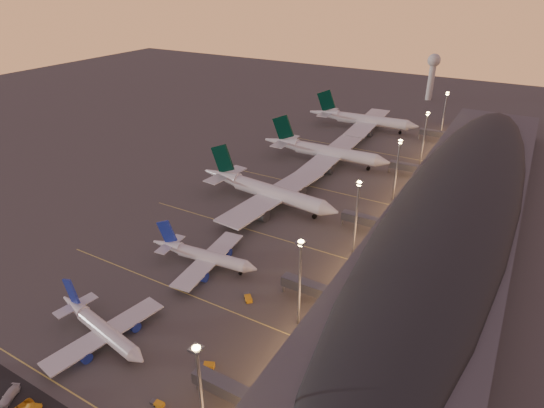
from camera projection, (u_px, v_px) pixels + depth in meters
The scene contains 15 objects.
ground at pixel (191, 282), 136.38m from camera, with size 700.00×700.00×0.00m, color #3D3B38.
airliner_narrow_south at pixel (101, 328), 114.11m from camera, with size 35.36×31.94×12.65m.
airliner_narrow_north at pixel (203, 256), 142.83m from camera, with size 37.78×33.92×13.49m.
airliner_wide_near at pixel (266, 191), 180.94m from camera, with size 64.86×59.37×20.74m.
airliner_wide_mid at pixel (324, 151), 220.87m from camera, with size 65.01×59.08×20.84m.
airliner_wide_far at pixel (362, 120), 268.43m from camera, with size 65.94×60.16×21.10m.
terminal_building at pixel (457, 207), 160.78m from camera, with size 56.35×255.00×17.46m.
light_masts at pixel (382, 177), 162.54m from camera, with size 2.20×217.20×25.90m.
radar_tower at pixel (433, 69), 322.63m from camera, with size 9.00×9.00×32.50m.
lane_markings at pixel (261, 225), 167.25m from camera, with size 90.00×180.36×0.00m.
baggage_tug_a at pixel (158, 404), 97.33m from camera, with size 3.30×1.61×0.95m.
baggage_tug_b at pixel (207, 366), 106.67m from camera, with size 4.19×2.97×1.17m.
baggage_tug_c at pixel (232, 265), 143.77m from camera, with size 3.31×1.57×0.97m.
baggage_tug_d at pixel (248, 298), 128.94m from camera, with size 4.13×4.08×1.25m.
service_van_c at pixel (9, 395), 98.79m from camera, with size 2.29×5.62×1.63m, color silver.
Camera 1 is at (76.39, -83.90, 82.85)m, focal length 30.00 mm.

